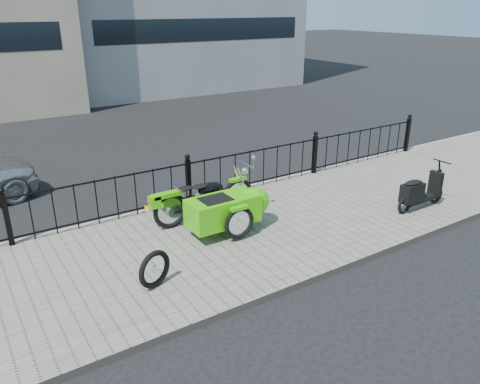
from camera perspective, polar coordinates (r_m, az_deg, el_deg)
ground at (r=9.08m, az=-2.40°, el=-4.66°), size 120.00×120.00×0.00m
sidewalk at (r=8.67m, az=-0.71°, el=-5.54°), size 30.00×3.80×0.12m
curb at (r=10.21m, az=-6.53°, el=-1.31°), size 30.00×0.10×0.12m
iron_fence at (r=9.90m, az=-6.29°, el=1.23°), size 14.11×0.11×1.08m
motorcycle_sidecar at (r=8.67m, az=-1.57°, el=-1.63°), size 2.28×1.48×0.98m
scooter at (r=10.23m, az=20.99°, el=-0.05°), size 1.40×0.41×0.95m
spare_tire at (r=7.11m, az=-10.37°, el=-9.24°), size 0.59×0.28×0.59m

